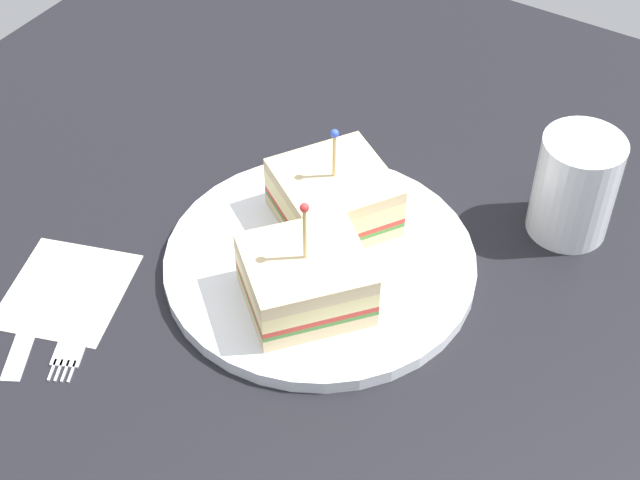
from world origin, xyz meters
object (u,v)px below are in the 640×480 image
object	(u,v)px
sandwich_half_front	(334,197)
knife	(30,322)
napkin	(67,290)
fork	(77,329)
sandwich_half_back	(305,279)
plate	(320,263)
drink_glass	(574,189)

from	to	relation	value
sandwich_half_front	knife	world-z (taller)	sandwich_half_front
napkin	fork	distance (cm)	4.44
sandwich_half_front	sandwich_half_back	xyz separation A→B (cm)	(-3.03, 9.10, 0.02)
napkin	knife	distance (cm)	4.05
sandwich_half_front	napkin	size ratio (longest dim) A/B	1.19
plate	drink_glass	distance (cm)	21.93
plate	napkin	bearing A→B (deg)	39.20
napkin	fork	world-z (taller)	fork
sandwich_half_front	knife	size ratio (longest dim) A/B	1.02
sandwich_half_front	drink_glass	bearing A→B (deg)	-147.41
plate	knife	size ratio (longest dim) A/B	2.14
sandwich_half_back	napkin	xyz separation A→B (cm)	(17.45, 8.40, -3.57)
sandwich_half_front	drink_glass	xyz separation A→B (cm)	(-16.79, -10.73, 0.68)
drink_glass	knife	size ratio (longest dim) A/B	0.78
plate	sandwich_half_back	size ratio (longest dim) A/B	2.09
sandwich_half_back	drink_glass	size ratio (longest dim) A/B	1.31
sandwich_half_front	fork	xyz separation A→B (cm)	(10.88, 20.18, -3.46)
plate	napkin	world-z (taller)	plate
sandwich_half_front	fork	size ratio (longest dim) A/B	0.99
fork	knife	world-z (taller)	same
napkin	fork	bearing A→B (deg)	142.90
drink_glass	knife	bearing A→B (deg)	45.88
drink_glass	napkin	bearing A→B (deg)	42.14
sandwich_half_front	plate	bearing A→B (deg)	108.10
fork	knife	size ratio (longest dim) A/B	1.03
knife	sandwich_half_front	bearing A→B (deg)	-123.97
plate	sandwich_half_back	distance (cm)	5.70
sandwich_half_back	knife	distance (cm)	21.79
fork	knife	distance (cm)	3.89
sandwich_half_back	drink_glass	distance (cm)	24.15
sandwich_half_back	knife	bearing A→B (deg)	35.35
drink_glass	knife	distance (cm)	45.16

